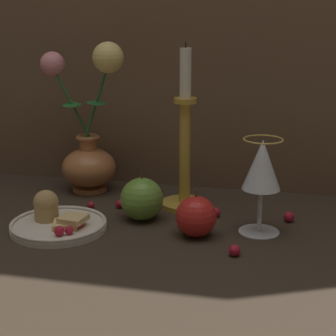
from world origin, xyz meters
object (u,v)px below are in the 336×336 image
apple_beside_vase (142,199)px  apple_near_glass (196,217)px  wine_glass (262,169)px  vase (89,142)px  candlestick (185,154)px  plate_with_pastries (56,221)px

apple_beside_vase → apple_near_glass: 0.13m
wine_glass → apple_beside_vase: wine_glass is taller
vase → candlestick: size_ratio=0.99×
wine_glass → vase: bearing=156.6°
wine_glass → apple_near_glass: wine_glass is taller
wine_glass → apple_near_glass: bearing=-160.4°
vase → wine_glass: vase is taller
wine_glass → apple_beside_vase: (-0.22, 0.02, -0.08)m
apple_beside_vase → wine_glass: bearing=-4.9°
wine_glass → apple_near_glass: size_ratio=2.03×
apple_beside_vase → apple_near_glass: size_ratio=1.10×
candlestick → apple_near_glass: 0.17m
candlestick → apple_beside_vase: (-0.06, -0.09, -0.07)m
candlestick → apple_beside_vase: bearing=-125.8°
plate_with_pastries → wine_glass: bearing=9.6°
candlestick → apple_beside_vase: candlestick is taller
plate_with_pastries → apple_beside_vase: 0.16m
vase → apple_beside_vase: size_ratio=3.45×
vase → plate_with_pastries: size_ratio=1.85×
candlestick → apple_near_glass: bearing=-71.5°
plate_with_pastries → apple_beside_vase: bearing=29.9°
apple_beside_vase → candlestick: bearing=54.2°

